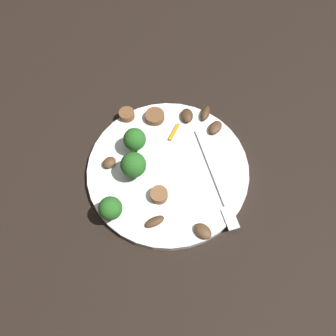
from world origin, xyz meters
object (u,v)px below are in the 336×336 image
(pepper_strip_0, at_px, (174,132))
(broccoli_floret_0, at_px, (110,208))
(mushroom_1, at_px, (187,115))
(fork, at_px, (217,185))
(broccoli_floret_1, at_px, (135,139))
(mushroom_4, at_px, (203,231))
(mushroom_5, at_px, (109,163))
(mushroom_0, at_px, (205,113))
(mushroom_2, at_px, (155,222))
(broccoli_floret_2, at_px, (133,165))
(mushroom_3, at_px, (215,128))
(sausage_slice_2, at_px, (159,195))
(sausage_slice_0, at_px, (155,116))
(plate, at_px, (168,170))
(sausage_slice_1, at_px, (127,114))

(pepper_strip_0, bearing_deg, broccoli_floret_0, -33.99)
(mushroom_1, bearing_deg, fork, 16.93)
(broccoli_floret_1, bearing_deg, mushroom_4, 34.22)
(broccoli_floret_0, bearing_deg, mushroom_5, -174.06)
(broccoli_floret_0, xyz_separation_m, mushroom_0, (-0.18, 0.16, -0.02))
(mushroom_5, relative_size, pepper_strip_0, 0.63)
(mushroom_2, bearing_deg, broccoli_floret_1, -167.25)
(fork, xyz_separation_m, broccoli_floret_2, (-0.03, -0.13, 0.03))
(mushroom_3, distance_m, pepper_strip_0, 0.07)
(pepper_strip_0, bearing_deg, sausage_slice_2, -13.41)
(mushroom_1, height_order, mushroom_3, mushroom_1)
(fork, relative_size, mushroom_0, 5.67)
(sausage_slice_0, height_order, mushroom_3, same)
(sausage_slice_2, xyz_separation_m, mushroom_5, (-0.06, -0.08, -0.00))
(mushroom_4, height_order, mushroom_5, mushroom_5)
(broccoli_floret_1, height_order, mushroom_4, broccoli_floret_1)
(sausage_slice_2, height_order, pepper_strip_0, sausage_slice_2)
(mushroom_0, relative_size, pepper_strip_0, 0.86)
(broccoli_floret_1, bearing_deg, mushroom_5, -56.13)
(plate, height_order, sausage_slice_1, sausage_slice_1)
(mushroom_2, xyz_separation_m, mushroom_5, (-0.10, -0.07, 0.00))
(mushroom_0, xyz_separation_m, mushroom_5, (0.09, -0.17, 0.00))
(mushroom_4, bearing_deg, mushroom_5, -129.73)
(plate, relative_size, mushroom_0, 8.54)
(mushroom_2, bearing_deg, plate, 165.98)
(mushroom_0, height_order, mushroom_3, mushroom_0)
(sausage_slice_1, distance_m, sausage_slice_2, 0.17)
(mushroom_2, relative_size, mushroom_5, 1.36)
(broccoli_floret_2, distance_m, mushroom_2, 0.09)
(plate, xyz_separation_m, mushroom_2, (0.09, -0.02, 0.01))
(mushroom_1, distance_m, mushroom_5, 0.16)
(plate, bearing_deg, mushroom_4, 23.74)
(plate, relative_size, broccoli_floret_2, 5.20)
(plate, distance_m, mushroom_4, 0.12)
(fork, bearing_deg, broccoli_floret_1, -133.74)
(mushroom_0, relative_size, mushroom_4, 1.08)
(plate, distance_m, sausage_slice_1, 0.13)
(broccoli_floret_2, xyz_separation_m, mushroom_2, (0.08, 0.03, -0.03))
(mushroom_2, xyz_separation_m, mushroom_4, (0.02, 0.07, 0.00))
(sausage_slice_1, xyz_separation_m, mushroom_0, (0.00, 0.14, -0.00))
(fork, bearing_deg, broccoli_floret_2, -115.50)
(sausage_slice_0, bearing_deg, broccoli_floret_0, -20.44)
(broccoli_floret_0, distance_m, mushroom_3, 0.23)
(plate, distance_m, broccoli_floret_1, 0.07)
(fork, xyz_separation_m, mushroom_0, (-0.14, -0.01, 0.00))
(mushroom_3, bearing_deg, fork, -3.60)
(fork, distance_m, mushroom_4, 0.08)
(plate, height_order, mushroom_0, mushroom_0)
(broccoli_floret_1, distance_m, mushroom_0, 0.14)
(broccoli_floret_1, xyz_separation_m, pepper_strip_0, (-0.03, 0.07, -0.03))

